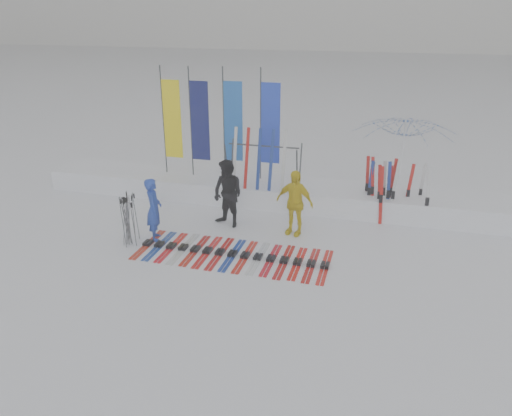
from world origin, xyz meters
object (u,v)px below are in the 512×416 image
(ski_rack, at_px, (263,160))
(person_yellow, at_px, (294,203))
(person_blue, at_px, (154,209))
(ski_row, at_px, (232,254))
(tent_canopy, at_px, (401,161))
(person_black, at_px, (228,194))

(ski_rack, bearing_deg, person_yellow, -53.00)
(person_blue, height_order, person_yellow, person_yellow)
(ski_row, distance_m, ski_rack, 3.45)
(tent_canopy, distance_m, ski_rack, 3.92)
(tent_canopy, xyz_separation_m, ski_rack, (-3.71, -1.27, 0.10))
(person_yellow, height_order, ski_row, person_yellow)
(person_black, relative_size, tent_canopy, 0.62)
(person_blue, xyz_separation_m, ski_row, (2.09, -0.36, -0.75))
(person_black, height_order, ski_row, person_black)
(person_blue, bearing_deg, ski_row, -124.76)
(person_black, distance_m, ski_rack, 1.73)
(person_blue, height_order, person_black, person_black)
(person_blue, bearing_deg, person_black, -74.66)
(person_yellow, height_order, tent_canopy, tent_canopy)
(person_yellow, relative_size, ski_rack, 0.82)
(person_yellow, distance_m, ski_rack, 2.08)
(person_black, distance_m, ski_row, 1.92)
(person_black, height_order, ski_rack, ski_rack)
(tent_canopy, bearing_deg, ski_row, -129.15)
(person_black, bearing_deg, person_yellow, 22.93)
(ski_row, bearing_deg, ski_rack, 91.55)
(tent_canopy, relative_size, ski_row, 0.64)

